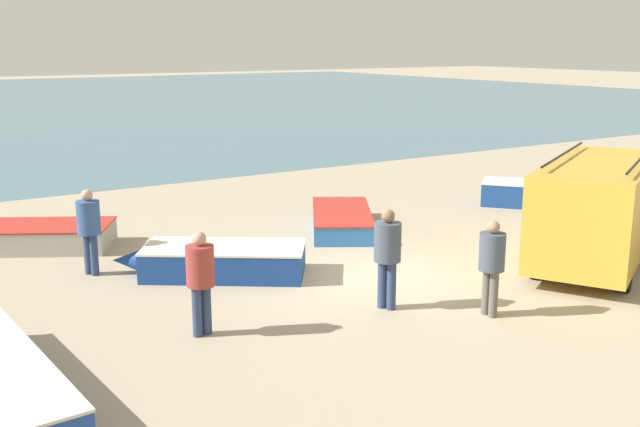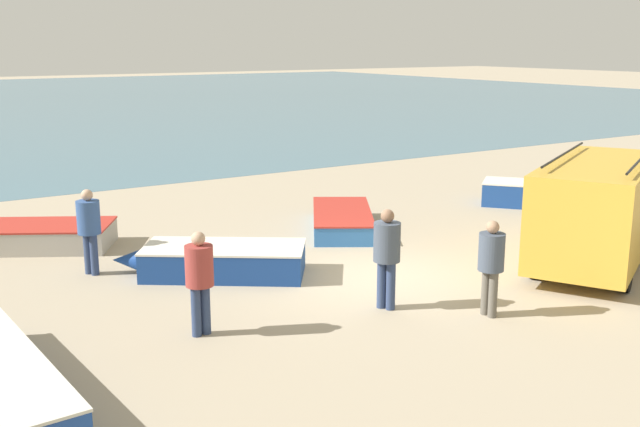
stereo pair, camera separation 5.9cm
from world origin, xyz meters
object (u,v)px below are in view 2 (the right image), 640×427
fishing_rowboat_3 (218,260)px  fisherman_1 (387,250)px  parked_van (597,209)px  fishing_rowboat_1 (342,219)px  fishing_rowboat_0 (37,236)px  fisherman_2 (89,224)px  fisherman_3 (491,259)px  fishing_rowboat_4 (552,195)px  fisherman_0 (199,274)px

fishing_rowboat_3 → fisherman_1: 3.88m
parked_van → fishing_rowboat_1: (-2.71, 5.54, -0.98)m
fishing_rowboat_0 → fisherman_2: 2.85m
fisherman_1 → fishing_rowboat_0: bearing=94.2°
fisherman_1 → fisherman_2: (-3.83, 4.85, -0.03)m
fisherman_1 → fisherman_3: fisherman_1 is taller
fishing_rowboat_4 → fisherman_1: size_ratio=2.14×
fisherman_2 → fisherman_3: (5.12, -6.10, -0.04)m
fishing_rowboat_1 → fisherman_3: size_ratio=2.38×
parked_van → fisherman_2: bearing=122.9°
fishing_rowboat_0 → fishing_rowboat_4: bearing=-164.1°
fisherman_0 → fisherman_3: fisherman_0 is taller
fisherman_0 → fisherman_2: size_ratio=0.98×
parked_van → fisherman_0: (-8.64, 0.87, -0.19)m
fisherman_3 → fisherman_1: bearing=135.3°
fisherman_0 → fishing_rowboat_3: bearing=-35.9°
fishing_rowboat_3 → fishing_rowboat_4: fishing_rowboat_4 is taller
parked_van → fishing_rowboat_0: bearing=113.1°
parked_van → fishing_rowboat_0: size_ratio=1.38×
fisherman_1 → fisherman_3: 1.79m
fisherman_3 → fishing_rowboat_0: bearing=122.0°
fishing_rowboat_4 → parked_van: bearing=-80.4°
fishing_rowboat_1 → fishing_rowboat_3: 4.73m
fishing_rowboat_4 → fisherman_2: bearing=-132.6°
fishing_rowboat_0 → fishing_rowboat_3: fishing_rowboat_3 is taller
fishing_rowboat_3 → fishing_rowboat_0: bearing=-22.3°
fishing_rowboat_4 → fisherman_3: (-7.89, -5.40, 0.67)m
fisherman_2 → parked_van: bearing=-56.1°
parked_van → fishing_rowboat_3: parked_van is taller
fishing_rowboat_3 → fisherman_0: bearing=95.4°
parked_van → fishing_rowboat_1: bearing=88.0°
fishing_rowboat_1 → fishing_rowboat_3: fishing_rowboat_3 is taller
fishing_rowboat_1 → fishing_rowboat_3: size_ratio=1.07×
fishing_rowboat_0 → parked_van: bearing=171.2°
fisherman_2 → fishing_rowboat_0: bearing=73.0°
fishing_rowboat_4 → fisherman_1: bearing=-105.1°
fisherman_0 → fisherman_1: 3.33m
parked_van → fisherman_2: parked_van is taller
fishing_rowboat_1 → fisherman_2: (-6.49, -0.45, 0.81)m
fishing_rowboat_0 → fisherman_2: (0.48, -2.69, 0.78)m
fishing_rowboat_3 → fisherman_3: (2.97, -4.66, 0.71)m
fishing_rowboat_4 → fisherman_2: 13.05m
fisherman_0 → fisherman_3: 4.93m
fishing_rowboat_4 → fishing_rowboat_0: bearing=-143.6°
fishing_rowboat_4 → fisherman_1: fisherman_1 is taller
fishing_rowboat_1 → fisherman_0: (-5.93, -4.67, 0.79)m
fisherman_2 → fisherman_0: bearing=-109.6°
fishing_rowboat_4 → fisherman_3: bearing=-95.1°
parked_van → fishing_rowboat_4: bearing=21.0°
fishing_rowboat_3 → fisherman_3: 5.57m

